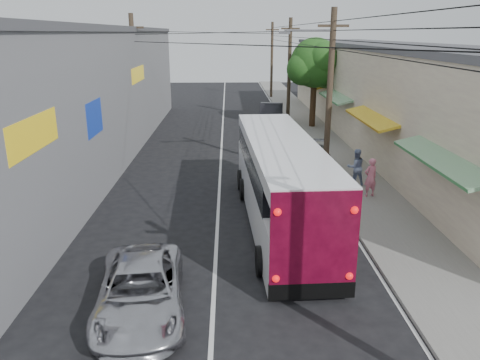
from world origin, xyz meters
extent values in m
plane|color=black|center=(0.00, 0.00, 0.00)|extent=(120.00, 120.00, 0.00)
cube|color=slate|center=(6.50, 20.00, 0.06)|extent=(3.00, 80.00, 0.12)
cube|color=beige|center=(11.00, 22.00, 3.00)|extent=(6.00, 40.00, 6.00)
cube|color=#4C4C51|center=(11.00, 22.00, 6.10)|extent=(6.20, 40.00, 0.30)
cube|color=#1B792D|center=(7.70, 6.00, 2.90)|extent=(1.39, 6.00, 0.46)
cube|color=#C28016|center=(7.70, 14.00, 2.90)|extent=(1.39, 6.00, 0.46)
cube|color=#1B792D|center=(7.70, 22.00, 2.90)|extent=(1.39, 6.00, 0.46)
cube|color=#C28016|center=(7.70, 30.00, 2.90)|extent=(1.39, 6.00, 0.46)
cube|color=#1B792D|center=(7.70, 38.00, 2.90)|extent=(1.39, 6.00, 0.46)
cube|color=slate|center=(-8.50, 18.00, 3.50)|extent=(7.00, 36.00, 7.00)
cube|color=#4C4C51|center=(-8.50, 18.00, 7.10)|extent=(7.20, 36.00, 0.30)
cube|color=yellow|center=(-5.05, 4.00, 4.20)|extent=(0.12, 3.50, 1.00)
cube|color=#1433A5|center=(-5.05, 10.00, 3.60)|extent=(0.12, 2.20, 1.40)
cube|color=yellow|center=(-5.05, 20.00, 4.50)|extent=(0.12, 4.00, 0.90)
cylinder|color=#473828|center=(5.20, 13.00, 4.00)|extent=(0.28, 0.28, 8.00)
cube|color=#473828|center=(5.20, 13.00, 7.20)|extent=(1.40, 0.12, 0.12)
cylinder|color=#473828|center=(5.20, 28.00, 4.00)|extent=(0.28, 0.28, 8.00)
cube|color=#473828|center=(5.20, 28.00, 7.20)|extent=(1.40, 0.12, 0.12)
cylinder|color=#473828|center=(5.20, 43.00, 4.00)|extent=(0.28, 0.28, 8.00)
cube|color=#473828|center=(5.20, 43.00, 7.20)|extent=(1.40, 0.12, 0.12)
cylinder|color=#473828|center=(-5.20, 20.00, 4.00)|extent=(0.28, 0.28, 8.00)
cube|color=#473828|center=(-5.20, 20.00, 7.20)|extent=(1.40, 0.12, 0.12)
cylinder|color=#59595E|center=(4.10, 13.00, 7.00)|extent=(2.20, 0.10, 0.10)
cube|color=#59595E|center=(3.00, 13.00, 6.90)|extent=(0.50, 0.18, 0.12)
cylinder|color=#3F2B19|center=(6.80, 26.00, 2.00)|extent=(0.44, 0.44, 4.00)
sphere|color=#124615|center=(6.80, 26.00, 4.80)|extent=(3.60, 3.60, 3.60)
sphere|color=#124615|center=(7.80, 26.60, 4.20)|extent=(2.60, 2.60, 2.60)
sphere|color=#124615|center=(5.90, 25.60, 4.40)|extent=(2.40, 2.40, 2.40)
sphere|color=#124615|center=(7.20, 25.00, 5.20)|extent=(2.20, 2.20, 2.20)
sphere|color=#124615|center=(6.50, 26.90, 5.00)|extent=(2.00, 2.00, 2.00)
cube|color=white|center=(2.35, 7.37, 1.06)|extent=(2.82, 11.18, 1.75)
cube|color=black|center=(2.32, 7.83, 2.35)|extent=(2.75, 9.33, 0.92)
cube|color=white|center=(2.35, 7.37, 3.00)|extent=(2.82, 11.18, 0.46)
cube|color=maroon|center=(2.60, 1.81, 1.85)|extent=(2.29, 0.18, 2.68)
cube|color=black|center=(2.60, 1.81, 0.42)|extent=(2.31, 0.20, 0.46)
sphere|color=red|center=(1.64, 1.74, 0.83)|extent=(0.20, 0.20, 0.20)
sphere|color=red|center=(3.57, 1.83, 0.83)|extent=(0.20, 0.20, 0.20)
sphere|color=red|center=(1.64, 1.74, 2.68)|extent=(0.20, 0.20, 0.20)
sphere|color=red|center=(3.57, 1.83, 2.68)|extent=(0.20, 0.20, 0.20)
cylinder|color=black|center=(1.37, 3.44, 0.46)|extent=(0.32, 0.94, 0.92)
cylinder|color=black|center=(3.68, 3.55, 0.46)|extent=(0.32, 0.94, 0.92)
cylinder|color=black|center=(1.06, 10.08, 0.46)|extent=(0.32, 0.94, 0.92)
cylinder|color=black|center=(3.37, 10.19, 0.46)|extent=(0.32, 0.94, 0.92)
cylinder|color=black|center=(1.00, 11.46, 0.46)|extent=(0.32, 0.94, 0.92)
cylinder|color=black|center=(3.31, 11.57, 0.46)|extent=(0.32, 0.94, 0.92)
imported|color=silver|center=(-1.83, 1.56, 0.65)|extent=(2.68, 4.91, 1.30)
imported|color=gray|center=(4.60, 13.21, 0.74)|extent=(2.59, 5.29, 1.48)
imported|color=#292A2E|center=(3.80, 23.26, 0.66)|extent=(1.98, 4.01, 1.31)
imported|color=black|center=(3.80, 27.23, 0.82)|extent=(2.35, 5.17, 1.64)
imported|color=pink|center=(6.53, 10.03, 0.97)|extent=(0.72, 0.59, 1.70)
imported|color=#8496C1|center=(6.32, 11.63, 0.97)|extent=(0.90, 0.74, 1.71)
camera|label=1|loc=(0.44, -8.99, 6.91)|focal=35.00mm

